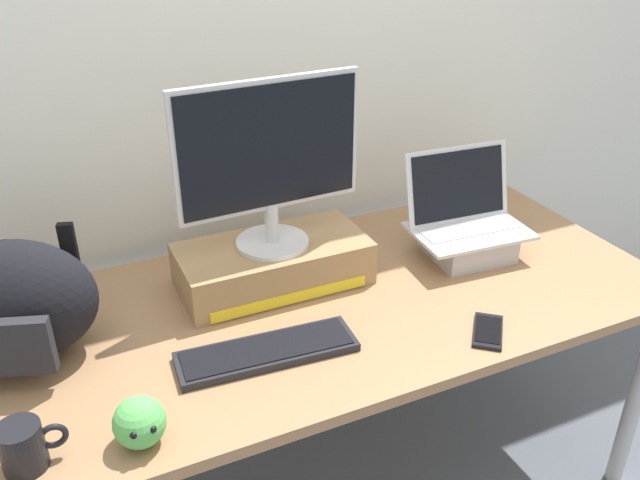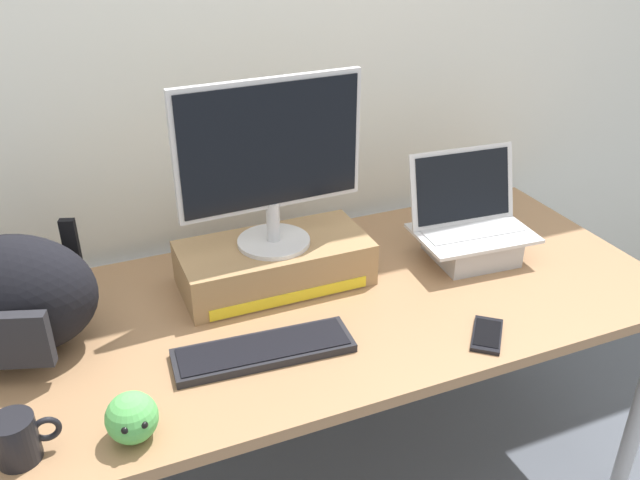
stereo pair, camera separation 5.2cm
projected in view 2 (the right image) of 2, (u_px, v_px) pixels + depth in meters
back_wall at (251, 37)px, 1.89m from camera, size 7.00×0.10×2.60m
desk at (320, 319)px, 1.78m from camera, size 1.87×0.82×0.72m
toner_box_yellow at (275, 263)px, 1.80m from camera, size 0.51×0.25×0.12m
desktop_monitor at (271, 159)px, 1.66m from camera, size 0.49×0.19×0.45m
open_laptop at (470, 236)px, 1.93m from camera, size 0.35×0.25×0.30m
external_keyboard at (264, 350)px, 1.55m from camera, size 0.43×0.16×0.02m
messenger_backpack at (15, 296)px, 1.51m from camera, size 0.42×0.35×0.29m
coffee_mug at (17, 439)px, 1.25m from camera, size 0.13×0.08×0.10m
cell_phone at (487, 335)px, 1.61m from camera, size 0.14×0.15×0.01m
plush_toy at (132, 418)px, 1.29m from camera, size 0.10×0.10×0.10m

